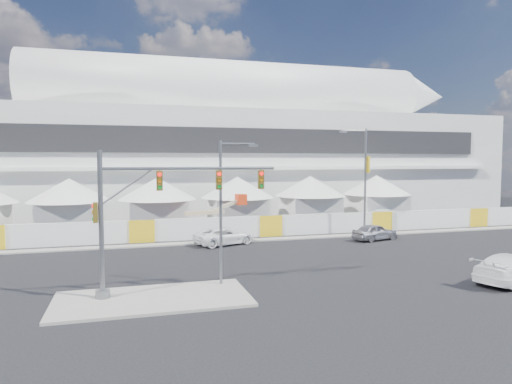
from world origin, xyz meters
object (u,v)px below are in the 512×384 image
object	(u,v)px
sedan_silver	(375,232)
boom_lift	(200,224)
lot_car_c	(33,231)
pickup_curb	(225,236)
traffic_mast	(141,216)
streetlight_median	(224,202)
streetlight_curb	(363,174)
lot_car_a	(387,217)

from	to	relation	value
sedan_silver	boom_lift	distance (m)	16.60
lot_car_c	pickup_curb	bearing A→B (deg)	-114.65
traffic_mast	pickup_curb	bearing A→B (deg)	61.80
streetlight_median	boom_lift	distance (m)	18.92
streetlight_curb	traffic_mast	bearing A→B (deg)	-145.05
streetlight_median	boom_lift	xyz separation A→B (m)	(1.44, 18.46, -3.86)
sedan_silver	boom_lift	xyz separation A→B (m)	(-14.86, 7.38, 0.28)
sedan_silver	streetlight_median	xyz separation A→B (m)	(-16.30, -11.08, 4.14)
sedan_silver	lot_car_a	distance (m)	11.58
traffic_mast	lot_car_a	bearing A→B (deg)	37.36
sedan_silver	streetlight_median	bearing A→B (deg)	110.23
lot_car_a	streetlight_median	xyz separation A→B (m)	(-23.28, -20.31, 4.09)
lot_car_a	traffic_mast	world-z (taller)	traffic_mast
lot_car_a	traffic_mast	size ratio (longest dim) A/B	0.50
lot_car_a	streetlight_curb	xyz separation A→B (m)	(-6.77, -6.54, 5.17)
sedan_silver	lot_car_a	xyz separation A→B (m)	(6.98, 9.23, 0.05)
lot_car_c	streetlight_median	bearing A→B (deg)	-145.04
lot_car_a	streetlight_median	distance (m)	31.17
lot_car_a	lot_car_c	world-z (taller)	lot_car_a
traffic_mast	boom_lift	world-z (taller)	traffic_mast
streetlight_median	boom_lift	size ratio (longest dim) A/B	1.07
pickup_curb	streetlight_curb	distance (m)	14.82
pickup_curb	streetlight_median	bearing A→B (deg)	149.09
traffic_mast	streetlight_median	xyz separation A→B (m)	(4.71, 1.06, 0.52)
sedan_silver	traffic_mast	distance (m)	24.53
sedan_silver	lot_car_c	distance (m)	31.70
lot_car_c	streetlight_median	distance (m)	25.31
sedan_silver	streetlight_median	distance (m)	20.14
pickup_curb	boom_lift	bearing A→B (deg)	-6.83
streetlight_curb	sedan_silver	bearing A→B (deg)	-94.43
pickup_curb	streetlight_median	size ratio (longest dim) A/B	0.65
sedan_silver	streetlight_curb	bearing A→B (deg)	-18.40
sedan_silver	traffic_mast	size ratio (longest dim) A/B	0.46
pickup_curb	traffic_mast	distance (m)	16.05
pickup_curb	streetlight_curb	bearing A→B (deg)	-104.67
traffic_mast	sedan_silver	bearing A→B (deg)	30.02
lot_car_a	boom_lift	xyz separation A→B (m)	(-21.84, -1.85, 0.23)
lot_car_c	boom_lift	size ratio (longest dim) A/B	0.57
lot_car_c	traffic_mast	world-z (taller)	traffic_mast
lot_car_a	streetlight_curb	size ratio (longest dim) A/B	0.47
sedan_silver	streetlight_median	world-z (taller)	streetlight_median
sedan_silver	traffic_mast	bearing A→B (deg)	106.05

